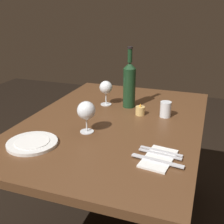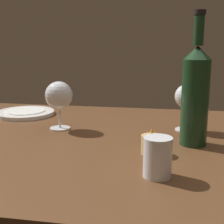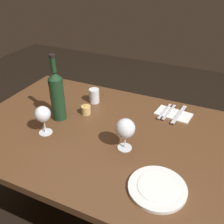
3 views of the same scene
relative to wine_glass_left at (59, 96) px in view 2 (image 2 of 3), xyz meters
name	(u,v)px [view 2 (image 2 of 3)]	position (x,y,z in m)	size (l,w,h in m)	color
dining_table	(110,167)	(-0.18, 0.08, -0.20)	(1.30, 0.90, 0.74)	#56351E
wine_glass_left	(59,96)	(0.00, 0.00, 0.00)	(0.09, 0.09, 0.15)	white
wine_glass_right	(187,98)	(-0.40, -0.05, 0.00)	(0.08, 0.08, 0.15)	white
wine_bottle	(195,94)	(-0.41, 0.09, 0.03)	(0.07, 0.07, 0.35)	#19381E
water_tumbler	(157,159)	(-0.32, 0.32, -0.07)	(0.06, 0.06, 0.08)	white
votive_candle	(151,145)	(-0.30, 0.18, -0.08)	(0.05, 0.05, 0.07)	#DBB266
dinner_plate	(25,113)	(0.20, -0.17, -0.10)	(0.22, 0.22, 0.02)	white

